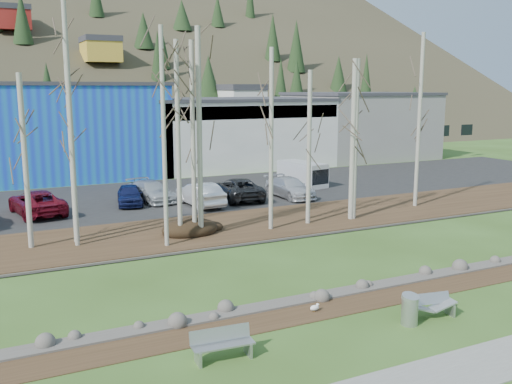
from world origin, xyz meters
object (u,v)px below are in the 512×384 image
seagull (315,308)px  car_1 (37,202)px  bench_intact (222,344)px  car_5 (238,189)px  car_6 (290,188)px  litter_bin (410,311)px  car_2 (151,191)px  car_4 (200,194)px  car_3 (130,195)px  van_white (304,174)px  bench_damaged (430,306)px

seagull → car_1: car_1 is taller
bench_intact → car_5: size_ratio=0.35×
car_6 → car_1: bearing=171.4°
litter_bin → car_2: (-2.07, 23.80, 0.35)m
bench_intact → car_2: 23.74m
car_4 → car_5: bearing=-168.6°
car_3 → car_6: size_ratio=0.82×
car_1 → car_2: car_1 is taller
litter_bin → van_white: 26.76m
car_3 → bench_damaged: bearing=-66.8°
litter_bin → seagull: bearing=134.1°
car_1 → car_2: 7.54m
van_white → car_2: bearing=173.6°
car_1 → car_3: size_ratio=1.37×
car_1 → bench_damaged: bearing=106.0°
seagull → car_6: car_6 is taller
bench_damaged → car_2: (-3.14, 23.59, 0.43)m
car_6 → car_4: bearing=178.1°
car_2 → van_white: (12.63, 0.77, 0.24)m
bench_damaged → car_6: car_6 is taller
car_1 → car_3: car_1 is taller
seagull → car_2: size_ratio=0.09×
car_2 → car_3: 1.72m
seagull → litter_bin: bearing=-54.1°
bench_intact → seagull: (4.32, 1.84, -0.30)m
bench_damaged → car_1: bearing=125.2°
car_5 → car_6: car_5 is taller
seagull → car_1: 21.74m
van_white → car_6: bearing=-142.2°
bench_damaged → car_3: car_3 is taller
car_5 → car_6: 3.72m
bench_damaged → car_1: 24.97m
bench_damaged → litter_bin: size_ratio=1.93×
car_5 → car_4: bearing=22.9°
bench_damaged → car_6: bearing=83.5°
bench_intact → car_6: car_6 is taller
litter_bin → car_2: bearing=95.0°
litter_bin → car_1: bearing=112.7°
car_3 → car_6: bearing=-0.9°
seagull → car_6: size_ratio=0.09×
seagull → car_6: 20.79m
car_3 → van_white: size_ratio=0.87×
van_white → car_3: bearing=175.4°
car_1 → car_3: bearing=175.0°
van_white → bench_damaged: bearing=-121.2°
van_white → car_5: bearing=-168.1°
seagull → van_white: van_white is taller
car_5 → car_3: bearing=-4.7°
bench_intact → car_4: car_4 is taller
car_1 → car_5: bearing=166.3°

